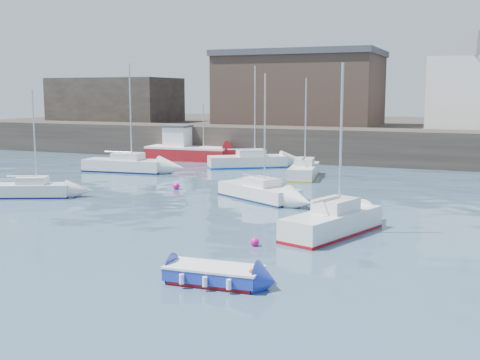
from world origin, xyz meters
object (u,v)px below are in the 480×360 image
at_px(blue_dinghy, 214,274).
at_px(fishing_boat, 186,149).
at_px(sailboat_b, 259,192).
at_px(sailboat_c, 333,222).
at_px(buoy_mid, 255,246).
at_px(sailboat_e, 125,165).
at_px(sailboat_f, 304,171).
at_px(buoy_far, 176,189).
at_px(sailboat_h, 248,161).
at_px(sailboat_a, 29,190).

bearing_deg(blue_dinghy, fishing_boat, 118.75).
xyz_separation_m(blue_dinghy, sailboat_b, (-4.12, 15.14, 0.14)).
distance_m(sailboat_b, sailboat_c, 9.21).
bearing_deg(sailboat_b, buoy_mid, -70.28).
bearing_deg(sailboat_b, sailboat_e, 151.73).
bearing_deg(sailboat_c, sailboat_e, 144.21).
bearing_deg(sailboat_f, fishing_boat, 152.17).
relative_size(sailboat_f, buoy_far, 16.78).
bearing_deg(buoy_far, sailboat_f, 53.87).
bearing_deg(sailboat_f, sailboat_e, -170.62).
distance_m(sailboat_b, buoy_mid, 10.70).
xyz_separation_m(fishing_boat, buoy_far, (7.20, -15.36, -0.99)).
bearing_deg(sailboat_h, buoy_mid, -67.76).
bearing_deg(sailboat_h, sailboat_e, -141.49).
xyz_separation_m(blue_dinghy, buoy_far, (-10.36, 16.65, -0.34)).
xyz_separation_m(sailboat_f, sailboat_h, (-6.02, 3.98, 0.03)).
bearing_deg(sailboat_a, fishing_boat, 91.37).
bearing_deg(sailboat_c, sailboat_b, 131.10).
distance_m(sailboat_h, buoy_mid, 25.82).
bearing_deg(sailboat_a, sailboat_e, 95.39).
relative_size(sailboat_c, buoy_mid, 20.92).
height_order(sailboat_e, sailboat_f, sailboat_e).
xyz_separation_m(sailboat_c, sailboat_f, (-6.21, 16.80, -0.06)).
distance_m(sailboat_f, buoy_far, 10.34).
bearing_deg(sailboat_a, sailboat_f, 48.19).
height_order(sailboat_h, buoy_far, sailboat_h).
bearing_deg(fishing_boat, blue_dinghy, -61.25).
distance_m(sailboat_c, sailboat_e, 24.79).
relative_size(sailboat_c, sailboat_h, 0.90).
xyz_separation_m(sailboat_e, sailboat_f, (13.91, 2.30, -0.04)).
distance_m(blue_dinghy, sailboat_f, 25.35).
height_order(buoy_mid, buoy_far, buoy_far).
bearing_deg(buoy_mid, buoy_far, 130.40).
distance_m(sailboat_a, sailboat_f, 19.16).
bearing_deg(sailboat_b, buoy_far, 166.39).
bearing_deg(blue_dinghy, sailboat_b, 105.23).
bearing_deg(buoy_mid, sailboat_c, 51.86).
height_order(sailboat_c, buoy_far, sailboat_c).
relative_size(blue_dinghy, sailboat_f, 0.45).
relative_size(sailboat_a, sailboat_f, 0.88).
bearing_deg(sailboat_f, buoy_mid, -79.32).
height_order(sailboat_c, sailboat_f, sailboat_c).
bearing_deg(sailboat_a, blue_dinghy, -32.14).
bearing_deg(fishing_boat, buoy_far, -64.90).
height_order(fishing_boat, sailboat_c, sailboat_c).
distance_m(blue_dinghy, fishing_boat, 36.51).
relative_size(sailboat_a, sailboat_e, 0.76).
xyz_separation_m(sailboat_a, sailboat_e, (-1.13, 11.99, 0.10)).
relative_size(sailboat_h, buoy_far, 19.37).
height_order(sailboat_a, buoy_mid, sailboat_a).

